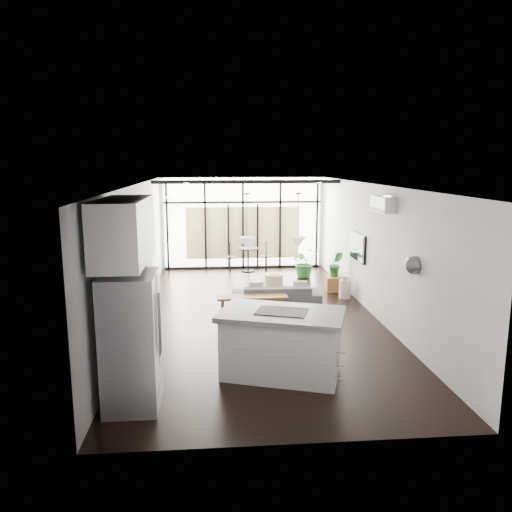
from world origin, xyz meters
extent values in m
cube|color=black|center=(0.00, 0.00, 0.00)|extent=(5.00, 10.00, 0.00)
cube|color=white|center=(0.00, 0.00, 2.80)|extent=(5.00, 10.00, 0.00)
cube|color=silver|center=(-2.50, 0.00, 1.40)|extent=(0.02, 10.00, 2.80)
cube|color=silver|center=(2.50, 0.00, 1.40)|extent=(0.02, 10.00, 2.80)
cube|color=silver|center=(0.00, 5.00, 1.40)|extent=(5.00, 0.02, 2.80)
cube|color=silver|center=(0.00, -5.00, 1.40)|extent=(5.00, 0.02, 2.80)
cube|color=black|center=(0.00, 4.88, 1.40)|extent=(5.00, 0.20, 2.80)
cube|color=white|center=(0.00, 4.00, 2.77)|extent=(4.70, 1.90, 0.06)
cube|color=beige|center=(0.00, 4.95, 1.10)|extent=(3.50, 0.02, 1.60)
cube|color=silver|center=(0.10, -3.06, 0.51)|extent=(2.12, 1.64, 1.02)
cube|color=black|center=(0.10, -3.06, 1.03)|extent=(0.88, 0.72, 0.01)
cube|color=#939498|center=(-2.03, -3.85, 0.91)|extent=(0.71, 0.89, 1.83)
cube|color=silver|center=(-2.14, -3.05, 1.12)|extent=(0.58, 0.61, 2.23)
cube|color=silver|center=(-2.12, -3.50, 2.35)|extent=(0.62, 1.75, 0.86)
cone|color=white|center=(-0.40, -2.65, 2.02)|extent=(0.26, 0.26, 0.18)
cone|color=white|center=(0.40, -2.65, 2.02)|extent=(0.26, 0.26, 0.18)
imported|color=#525254|center=(0.47, 0.44, 0.38)|extent=(1.96, 0.60, 0.76)
cube|color=brown|center=(-0.12, -0.14, 0.24)|extent=(1.49, 0.41, 0.48)
cylinder|color=beige|center=(0.64, 2.28, 0.19)|extent=(0.53, 0.53, 0.39)
cube|color=brown|center=(2.19, 1.92, 0.19)|extent=(0.52, 0.52, 0.38)
imported|color=#256825|center=(1.68, 3.51, 0.34)|extent=(1.01, 1.07, 0.67)
imported|color=#256825|center=(2.19, 1.92, 0.52)|extent=(0.39, 0.67, 0.29)
cylinder|color=beige|center=(2.25, 1.22, 0.28)|extent=(0.29, 0.29, 0.55)
cube|color=black|center=(0.12, 4.42, 0.40)|extent=(1.72, 0.78, 0.80)
cube|color=black|center=(2.46, 1.00, 1.30)|extent=(0.05, 1.10, 0.65)
cube|color=silver|center=(2.38, -0.80, 2.45)|extent=(0.22, 0.90, 0.30)
cube|color=black|center=(-2.47, -0.50, 1.55)|extent=(0.04, 0.70, 0.90)
camera|label=1|loc=(-0.92, -10.28, 3.26)|focal=35.00mm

